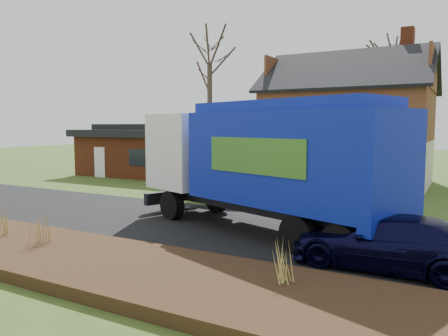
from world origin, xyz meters
The scene contains 12 objects.
ground centered at (0.00, 0.00, 0.00)m, with size 120.00×120.00×0.00m, color #35501A.
road centered at (0.00, 0.00, 0.01)m, with size 80.00×7.00×0.02m, color black.
mulch_verge centered at (0.00, -5.30, 0.15)m, with size 80.00×3.50×0.30m, color black.
main_house centered at (1.49, 13.91, 4.03)m, with size 12.95×8.95×9.26m.
ranch_house centered at (-12.00, 13.00, 1.81)m, with size 9.80×8.20×3.70m.
garbage_truck centered at (2.45, 0.18, 2.49)m, with size 10.42×5.90×4.33m.
silver_sedan centered at (-0.75, 5.16, 0.85)m, with size 1.80×5.15×1.70m, color #AFB2B7.
navy_wagon centered at (6.71, -1.80, 0.68)m, with size 1.91×4.71×1.37m, color black.
tree_front_west centered at (-5.24, 9.57, 8.21)m, with size 3.35×3.35×9.97m.
tree_back centered at (3.36, 21.10, 10.19)m, with size 3.86×3.86×12.23m.
grass_clump_mid centered at (-1.91, -5.13, 0.83)m, with size 0.38×0.31×1.05m.
grass_clump_east centered at (5.05, -4.65, 0.75)m, with size 0.36×0.30×0.90m.
Camera 1 is at (8.31, -12.99, 3.54)m, focal length 35.00 mm.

